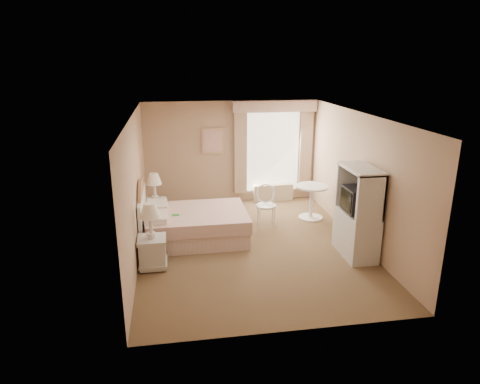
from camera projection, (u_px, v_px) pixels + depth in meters
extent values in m
cube|color=brown|center=(251.00, 245.00, 8.27)|extent=(4.20, 5.50, 0.01)
cube|color=silver|center=(252.00, 115.00, 7.52)|extent=(4.20, 5.50, 0.01)
cube|color=tan|center=(231.00, 152.00, 10.48)|extent=(4.20, 0.01, 2.50)
cube|color=tan|center=(293.00, 245.00, 5.30)|extent=(4.20, 0.01, 2.50)
cube|color=tan|center=(135.00, 189.00, 7.57)|extent=(0.01, 5.50, 2.50)
cube|color=tan|center=(359.00, 179.00, 8.21)|extent=(0.01, 5.50, 2.50)
cube|color=white|center=(273.00, 151.00, 10.61)|extent=(1.30, 0.02, 2.00)
cube|color=tan|center=(240.00, 153.00, 10.44)|extent=(0.30, 0.08, 2.05)
cube|color=tan|center=(306.00, 151.00, 10.69)|extent=(0.30, 0.08, 2.05)
cube|color=tan|center=(275.00, 106.00, 10.19)|extent=(2.05, 0.20, 0.28)
cube|color=beige|center=(273.00, 192.00, 10.84)|extent=(1.00, 0.22, 0.42)
cube|color=tan|center=(213.00, 141.00, 10.30)|extent=(0.52, 0.03, 0.62)
cube|color=beige|center=(213.00, 141.00, 10.28)|extent=(0.42, 0.02, 0.52)
cube|color=tan|center=(198.00, 231.00, 8.53)|extent=(1.89, 1.44, 0.32)
cube|color=beige|center=(197.00, 218.00, 8.45)|extent=(1.95, 1.50, 0.25)
cube|color=silver|center=(156.00, 217.00, 7.95)|extent=(0.41, 0.56, 0.13)
cube|color=silver|center=(157.00, 205.00, 8.60)|extent=(0.41, 0.56, 0.13)
cube|color=green|center=(176.00, 215.00, 8.22)|extent=(0.14, 0.10, 0.01)
cube|color=white|center=(143.00, 219.00, 8.27)|extent=(0.06, 1.53, 0.99)
cylinder|color=#A38357|center=(142.00, 214.00, 8.25)|extent=(0.05, 1.36, 1.36)
cube|color=silver|center=(153.00, 254.00, 7.33)|extent=(0.44, 0.44, 0.48)
cube|color=silver|center=(152.00, 239.00, 7.25)|extent=(0.48, 0.48, 0.06)
cube|color=silver|center=(153.00, 262.00, 7.38)|extent=(0.48, 0.48, 0.05)
cylinder|color=white|center=(151.00, 235.00, 7.23)|extent=(0.15, 0.15, 0.10)
cylinder|color=white|center=(151.00, 225.00, 7.17)|extent=(0.07, 0.07, 0.38)
cone|color=white|center=(150.00, 210.00, 7.10)|extent=(0.34, 0.34, 0.25)
cube|color=silver|center=(156.00, 212.00, 9.35)|extent=(0.42, 0.42, 0.46)
cube|color=silver|center=(155.00, 201.00, 9.27)|extent=(0.46, 0.46, 0.05)
cube|color=silver|center=(156.00, 219.00, 9.39)|extent=(0.46, 0.46, 0.05)
cylinder|color=white|center=(155.00, 198.00, 9.25)|extent=(0.15, 0.15, 0.09)
cylinder|color=white|center=(155.00, 190.00, 9.19)|extent=(0.06, 0.06, 0.36)
cone|color=white|center=(154.00, 179.00, 9.12)|extent=(0.33, 0.33, 0.24)
cylinder|color=white|center=(310.00, 217.00, 9.68)|extent=(0.54, 0.54, 0.03)
cylinder|color=white|center=(311.00, 202.00, 9.57)|extent=(0.08, 0.08, 0.72)
cylinder|color=silver|center=(312.00, 187.00, 9.47)|extent=(0.72, 0.72, 0.04)
cylinder|color=white|center=(259.00, 219.00, 9.04)|extent=(0.03, 0.03, 0.44)
cylinder|color=white|center=(274.00, 218.00, 9.05)|extent=(0.03, 0.03, 0.44)
cylinder|color=white|center=(258.00, 213.00, 9.35)|extent=(0.03, 0.03, 0.44)
cylinder|color=white|center=(273.00, 213.00, 9.37)|extent=(0.03, 0.03, 0.44)
cylinder|color=silver|center=(266.00, 206.00, 9.13)|extent=(0.47, 0.47, 0.04)
torus|color=white|center=(266.00, 194.00, 9.19)|extent=(0.43, 0.15, 0.42)
cylinder|color=white|center=(258.00, 195.00, 9.23)|extent=(0.03, 0.03, 0.39)
cylinder|color=white|center=(273.00, 195.00, 9.24)|extent=(0.03, 0.03, 0.39)
cube|color=silver|center=(356.00, 234.00, 7.78)|extent=(0.50, 1.00, 0.82)
cube|color=silver|center=(371.00, 199.00, 7.09)|extent=(0.50, 0.07, 0.82)
cube|color=silver|center=(349.00, 184.00, 7.97)|extent=(0.50, 0.07, 0.82)
cube|color=silver|center=(361.00, 169.00, 7.41)|extent=(0.50, 1.00, 0.05)
cube|color=silver|center=(372.00, 190.00, 7.57)|extent=(0.04, 1.00, 0.82)
cube|color=black|center=(358.00, 199.00, 7.57)|extent=(0.44, 0.54, 0.44)
cube|color=black|center=(346.00, 200.00, 7.54)|extent=(0.02, 0.45, 0.36)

